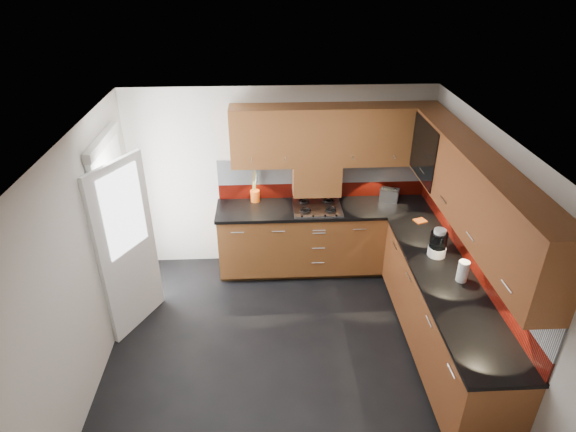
{
  "coord_description": "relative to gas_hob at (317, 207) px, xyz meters",
  "views": [
    {
      "loc": [
        -0.19,
        -3.84,
        3.79
      ],
      "look_at": [
        0.04,
        0.65,
        1.29
      ],
      "focal_mm": 30.0,
      "sensor_mm": 36.0,
      "label": 1
    }
  ],
  "objects": [
    {
      "name": "room",
      "position": [
        -0.45,
        -1.47,
        0.54
      ],
      "size": [
        4.0,
        3.8,
        2.64
      ],
      "color": "black"
    },
    {
      "name": "base_cabinets",
      "position": [
        0.62,
        -0.75,
        -0.52
      ],
      "size": [
        2.7,
        3.2,
        0.95
      ],
      "color": "brown",
      "rests_on": "room"
    },
    {
      "name": "countertop",
      "position": [
        0.6,
        -0.77,
        -0.04
      ],
      "size": [
        2.72,
        3.22,
        0.04
      ],
      "color": "black",
      "rests_on": "base_cabinets"
    },
    {
      "name": "backsplash",
      "position": [
        0.83,
        -0.54,
        0.25
      ],
      "size": [
        2.7,
        3.2,
        0.54
      ],
      "color": "maroon",
      "rests_on": "countertop"
    },
    {
      "name": "upper_cabinets",
      "position": [
        0.78,
        -0.69,
        0.88
      ],
      "size": [
        2.5,
        3.2,
        0.72
      ],
      "color": "brown",
      "rests_on": "room"
    },
    {
      "name": "extractor_hood",
      "position": [
        -0.0,
        0.17,
        0.32
      ],
      "size": [
        0.6,
        0.33,
        0.4
      ],
      "primitive_type": "cube",
      "color": "brown",
      "rests_on": "room"
    },
    {
      "name": "glass_cabinet",
      "position": [
        1.26,
        -0.4,
        0.91
      ],
      "size": [
        0.32,
        0.8,
        0.66
      ],
      "color": "black",
      "rests_on": "room"
    },
    {
      "name": "back_door",
      "position": [
        -2.23,
        -0.72,
        0.08
      ],
      "size": [
        0.42,
        1.19,
        2.04
      ],
      "color": "white",
      "rests_on": "room"
    },
    {
      "name": "gas_hob",
      "position": [
        0.0,
        0.0,
        0.0
      ],
      "size": [
        0.61,
        0.53,
        0.05
      ],
      "color": "silver",
      "rests_on": "countertop"
    },
    {
      "name": "utensil_pot",
      "position": [
        -0.78,
        0.23,
        0.08
      ],
      "size": [
        0.12,
        0.12,
        0.43
      ],
      "color": "#DD5914",
      "rests_on": "countertop"
    },
    {
      "name": "toaster",
      "position": [
        0.95,
        0.17,
        0.07
      ],
      "size": [
        0.27,
        0.22,
        0.17
      ],
      "color": "silver",
      "rests_on": "countertop"
    },
    {
      "name": "food_processor",
      "position": [
        1.16,
        -1.12,
        0.13
      ],
      "size": [
        0.19,
        0.19,
        0.32
      ],
      "color": "white",
      "rests_on": "countertop"
    },
    {
      "name": "paper_towel",
      "position": [
        1.26,
        -1.58,
        0.1
      ],
      "size": [
        0.13,
        0.13,
        0.22
      ],
      "primitive_type": "cylinder",
      "rotation": [
        0.0,
        0.0,
        -0.27
      ],
      "color": "white",
      "rests_on": "countertop"
    },
    {
      "name": "orange_cloth",
      "position": [
        1.2,
        -0.4,
        -0.01
      ],
      "size": [
        0.17,
        0.16,
        0.01
      ],
      "primitive_type": "cube",
      "rotation": [
        0.0,
        0.0,
        0.35
      ],
      "color": "#D25717",
      "rests_on": "countertop"
    }
  ]
}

